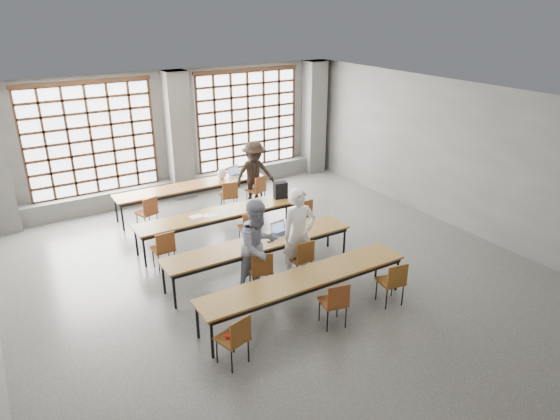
# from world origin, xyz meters

# --- Properties ---
(floor) EXTENTS (11.00, 11.00, 0.00)m
(floor) POSITION_xyz_m (0.00, 0.00, 0.00)
(floor) COLOR #4A4A47
(floor) RESTS_ON ground
(ceiling) EXTENTS (11.00, 11.00, 0.00)m
(ceiling) POSITION_xyz_m (0.00, 0.00, 3.50)
(ceiling) COLOR silver
(ceiling) RESTS_ON floor
(wall_back) EXTENTS (10.00, 0.00, 10.00)m
(wall_back) POSITION_xyz_m (0.00, 5.50, 1.75)
(wall_back) COLOR #5C5C5A
(wall_back) RESTS_ON floor
(wall_front) EXTENTS (10.00, 0.00, 10.00)m
(wall_front) POSITION_xyz_m (0.00, -5.50, 1.75)
(wall_front) COLOR #5C5C5A
(wall_front) RESTS_ON floor
(wall_right) EXTENTS (0.00, 11.00, 11.00)m
(wall_right) POSITION_xyz_m (5.00, 0.00, 1.75)
(wall_right) COLOR #5C5C5A
(wall_right) RESTS_ON floor
(column_mid) EXTENTS (0.60, 0.55, 3.50)m
(column_mid) POSITION_xyz_m (0.00, 5.22, 1.75)
(column_mid) COLOR #5A5A57
(column_mid) RESTS_ON floor
(column_right) EXTENTS (0.60, 0.55, 3.50)m
(column_right) POSITION_xyz_m (4.50, 5.22, 1.75)
(column_right) COLOR #5A5A57
(column_right) RESTS_ON floor
(window_left) EXTENTS (3.32, 0.12, 3.00)m
(window_left) POSITION_xyz_m (-2.25, 5.42, 1.90)
(window_left) COLOR white
(window_left) RESTS_ON wall_back
(window_right) EXTENTS (3.32, 0.12, 3.00)m
(window_right) POSITION_xyz_m (2.25, 5.42, 1.90)
(window_right) COLOR white
(window_right) RESTS_ON wall_back
(sill_ledge) EXTENTS (9.80, 0.35, 0.50)m
(sill_ledge) POSITION_xyz_m (0.00, 5.30, 0.25)
(sill_ledge) COLOR #5A5A57
(sill_ledge) RESTS_ON floor
(desk_row_a) EXTENTS (4.00, 0.70, 0.73)m
(desk_row_a) POSITION_xyz_m (-0.17, 4.04, 0.66)
(desk_row_a) COLOR brown
(desk_row_a) RESTS_ON floor
(desk_row_b) EXTENTS (4.00, 0.70, 0.73)m
(desk_row_b) POSITION_xyz_m (-0.27, 2.00, 0.66)
(desk_row_b) COLOR brown
(desk_row_b) RESTS_ON floor
(desk_row_c) EXTENTS (4.00, 0.70, 0.73)m
(desk_row_c) POSITION_xyz_m (-0.28, 0.19, 0.66)
(desk_row_c) COLOR brown
(desk_row_c) RESTS_ON floor
(desk_row_d) EXTENTS (4.00, 0.70, 0.73)m
(desk_row_d) POSITION_xyz_m (-0.26, -1.41, 0.66)
(desk_row_d) COLOR brown
(desk_row_d) RESTS_ON floor
(chair_back_left) EXTENTS (0.53, 0.53, 0.88)m
(chair_back_left) POSITION_xyz_m (-1.55, 3.42, 0.54)
(chair_back_left) COLOR brown
(chair_back_left) RESTS_ON floor
(chair_back_mid) EXTENTS (0.50, 0.51, 0.88)m
(chair_back_mid) POSITION_xyz_m (0.61, 3.42, 0.54)
(chair_back_mid) COLOR brown
(chair_back_mid) RESTS_ON floor
(chair_back_right) EXTENTS (0.52, 0.52, 0.88)m
(chair_back_right) POSITION_xyz_m (1.45, 3.42, 0.54)
(chair_back_right) COLOR maroon
(chair_back_right) RESTS_ON floor
(chair_mid_left) EXTENTS (0.43, 0.44, 0.88)m
(chair_mid_left) POSITION_xyz_m (-1.87, 1.37, 0.54)
(chair_mid_left) COLOR brown
(chair_mid_left) RESTS_ON floor
(chair_mid_centre) EXTENTS (0.48, 0.49, 0.88)m
(chair_mid_centre) POSITION_xyz_m (0.12, 1.37, 0.54)
(chair_mid_centre) COLOR brown
(chair_mid_centre) RESTS_ON floor
(chair_mid_right) EXTENTS (0.42, 0.43, 0.88)m
(chair_mid_right) POSITION_xyz_m (1.53, 1.37, 0.54)
(chair_mid_right) COLOR brown
(chair_mid_right) RESTS_ON floor
(chair_front_left) EXTENTS (0.52, 0.52, 0.88)m
(chair_front_left) POSITION_xyz_m (-0.60, -0.43, 0.54)
(chair_front_left) COLOR brown
(chair_front_left) RESTS_ON floor
(chair_front_right) EXTENTS (0.42, 0.43, 0.88)m
(chair_front_right) POSITION_xyz_m (0.32, -0.44, 0.54)
(chair_front_right) COLOR brown
(chair_front_right) RESTS_ON floor
(chair_near_left) EXTENTS (0.52, 0.52, 0.88)m
(chair_near_left) POSITION_xyz_m (-1.94, -2.04, 0.54)
(chair_near_left) COLOR brown
(chair_near_left) RESTS_ON floor
(chair_near_mid) EXTENTS (0.50, 0.50, 0.88)m
(chair_near_mid) POSITION_xyz_m (-0.08, -2.04, 0.54)
(chair_near_mid) COLOR brown
(chair_near_mid) RESTS_ON floor
(chair_near_right) EXTENTS (0.49, 0.49, 0.88)m
(chair_near_right) POSITION_xyz_m (1.22, -2.04, 0.54)
(chair_near_right) COLOR brown
(chair_near_right) RESTS_ON floor
(student_male) EXTENTS (0.74, 0.54, 1.89)m
(student_male) POSITION_xyz_m (0.32, -0.31, 0.95)
(student_male) COLOR white
(student_male) RESTS_ON floor
(student_female) EXTENTS (1.00, 0.84, 1.85)m
(student_female) POSITION_xyz_m (-0.58, -0.31, 0.93)
(student_female) COLOR #182048
(student_female) RESTS_ON floor
(student_back) EXTENTS (1.16, 0.68, 1.79)m
(student_back) POSITION_xyz_m (1.43, 3.54, 0.90)
(student_back) COLOR black
(student_back) RESTS_ON floor
(laptop_front) EXTENTS (0.40, 0.35, 0.26)m
(laptop_front) POSITION_xyz_m (0.26, 0.30, 0.79)
(laptop_front) COLOR #BDBCC2
(laptop_front) RESTS_ON desk_row_c
(laptop_back) EXTENTS (0.43, 0.39, 0.26)m
(laptop_back) POSITION_xyz_m (1.16, 4.15, 0.79)
(laptop_back) COLOR #BAB9BE
(laptop_back) RESTS_ON desk_row_a
(mouse) EXTENTS (0.11, 0.08, 0.04)m
(mouse) POSITION_xyz_m (0.67, 0.17, 0.75)
(mouse) COLOR silver
(mouse) RESTS_ON desk_row_c
(green_box) EXTENTS (0.27, 0.17, 0.09)m
(green_box) POSITION_xyz_m (-0.33, 0.27, 0.78)
(green_box) COLOR #2A8133
(green_box) RESTS_ON desk_row_c
(phone) EXTENTS (0.13, 0.06, 0.01)m
(phone) POSITION_xyz_m (-0.10, 0.09, 0.74)
(phone) COLOR black
(phone) RESTS_ON desk_row_c
(paper_sheet_a) EXTENTS (0.31, 0.22, 0.00)m
(paper_sheet_a) POSITION_xyz_m (-0.87, 2.05, 0.73)
(paper_sheet_a) COLOR white
(paper_sheet_a) RESTS_ON desk_row_b
(paper_sheet_b) EXTENTS (0.34, 0.28, 0.00)m
(paper_sheet_b) POSITION_xyz_m (-0.57, 1.95, 0.73)
(paper_sheet_b) COLOR white
(paper_sheet_b) RESTS_ON desk_row_b
(paper_sheet_c) EXTENTS (0.32, 0.24, 0.00)m
(paper_sheet_c) POSITION_xyz_m (-0.17, 2.00, 0.73)
(paper_sheet_c) COLOR white
(paper_sheet_c) RESTS_ON desk_row_b
(backpack) EXTENTS (0.35, 0.26, 0.40)m
(backpack) POSITION_xyz_m (1.33, 2.05, 0.93)
(backpack) COLOR black
(backpack) RESTS_ON desk_row_b
(plastic_bag) EXTENTS (0.27, 0.22, 0.29)m
(plastic_bag) POSITION_xyz_m (0.73, 4.09, 0.87)
(plastic_bag) COLOR silver
(plastic_bag) RESTS_ON desk_row_a
(red_pouch) EXTENTS (0.21, 0.11, 0.06)m
(red_pouch) POSITION_xyz_m (-1.96, -1.96, 0.50)
(red_pouch) COLOR #AE1A15
(red_pouch) RESTS_ON chair_near_left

